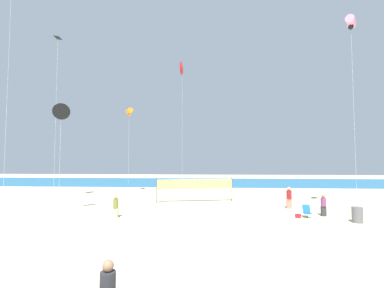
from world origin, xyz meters
TOP-DOWN VIEW (x-y plane):
  - ground_plane at (0.00, 0.00)m, footprint 120.00×120.00m
  - ocean_band at (0.00, 35.33)m, footprint 120.00×20.00m
  - beachgoer_plum_shirt at (10.12, 5.93)m, footprint 0.36×0.36m
  - beachgoer_maroon_shirt at (8.52, 8.83)m, footprint 0.41×0.41m
  - beachgoer_olive_shirt at (-4.70, 4.41)m, footprint 0.36×0.36m
  - folding_beach_chair at (8.75, 5.34)m, footprint 0.52×0.65m
  - trash_barrel at (11.46, 4.00)m, footprint 0.66×0.66m
  - volleyball_net at (0.50, 11.75)m, footprint 7.24×1.51m
  - beach_handbag at (8.08, 5.20)m, footprint 0.35×0.18m
  - kite_black_delta at (-9.18, 4.97)m, footprint 1.23×0.98m
  - kite_red_delta at (-1.51, 19.18)m, footprint 0.51×1.77m
  - kite_pink_tube at (12.73, 6.41)m, footprint 1.22×1.40m
  - kite_orange_tube at (-7.74, 17.30)m, footprint 1.25×1.56m
  - kite_black_diamond at (-11.39, 8.04)m, footprint 0.83×0.82m

SIDE VIEW (x-z plane):
  - ground_plane at x=0.00m, z-range 0.00..0.00m
  - ocean_band at x=0.00m, z-range 0.00..0.01m
  - beach_handbag at x=8.08m, z-range 0.00..0.28m
  - folding_beach_chair at x=8.75m, z-range 0.02..0.91m
  - trash_barrel at x=11.46m, z-range 0.00..1.00m
  - beachgoer_plum_shirt at x=10.12m, z-range 0.05..1.62m
  - beachgoer_olive_shirt at x=-4.70m, z-range 0.05..1.64m
  - beachgoer_maroon_shirt at x=8.52m, z-range 0.06..1.87m
  - volleyball_net at x=0.50m, z-range 0.43..2.83m
  - kite_black_delta at x=-9.18m, z-range 3.51..11.79m
  - kite_orange_tube at x=-7.74m, z-range 4.77..15.01m
  - kite_pink_tube at x=12.73m, z-range 7.09..22.03m
  - kite_black_diamond at x=-11.39m, z-range 7.06..22.09m
  - kite_red_delta at x=-1.51m, z-range 7.38..23.93m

